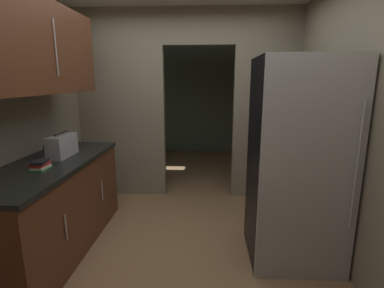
{
  "coord_description": "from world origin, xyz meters",
  "views": [
    {
      "loc": [
        0.3,
        -2.42,
        1.64
      ],
      "look_at": [
        0.15,
        0.35,
        1.03
      ],
      "focal_mm": 26.8,
      "sensor_mm": 36.0,
      "label": 1
    }
  ],
  "objects": [
    {
      "name": "ground",
      "position": [
        0.0,
        0.0,
        0.0
      ],
      "size": [
        20.0,
        20.0,
        0.0
      ],
      "primitive_type": "plane",
      "color": "#93704C"
    },
    {
      "name": "kitchen_partition",
      "position": [
        -0.06,
        1.59,
        1.38
      ],
      "size": [
        3.04,
        0.12,
        2.59
      ],
      "color": "gray",
      "rests_on": "ground"
    },
    {
      "name": "adjoining_room_shell",
      "position": [
        0.0,
        3.46,
        1.29
      ],
      "size": [
        3.04,
        2.8,
        2.59
      ],
      "color": "slate",
      "rests_on": "ground"
    },
    {
      "name": "refrigerator",
      "position": [
        1.11,
        0.1,
        0.92
      ],
      "size": [
        0.78,
        0.75,
        1.85
      ],
      "color": "black",
      "rests_on": "ground"
    },
    {
      "name": "lower_cabinet_run",
      "position": [
        -1.18,
        0.07,
        0.45
      ],
      "size": [
        0.68,
        1.86,
        0.9
      ],
      "color": "brown",
      "rests_on": "ground"
    },
    {
      "name": "upper_cabinet_counterside",
      "position": [
        -1.18,
        0.07,
        1.92
      ],
      "size": [
        0.36,
        1.67,
        0.78
      ],
      "color": "brown"
    },
    {
      "name": "boombox",
      "position": [
        -1.15,
        0.29,
        1.01
      ],
      "size": [
        0.17,
        0.38,
        0.25
      ],
      "color": "#B2B2B7",
      "rests_on": "lower_cabinet_run"
    },
    {
      "name": "book_stack",
      "position": [
        -1.12,
        -0.14,
        0.94
      ],
      "size": [
        0.13,
        0.17,
        0.08
      ],
      "color": "#388C47",
      "rests_on": "lower_cabinet_run"
    }
  ]
}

